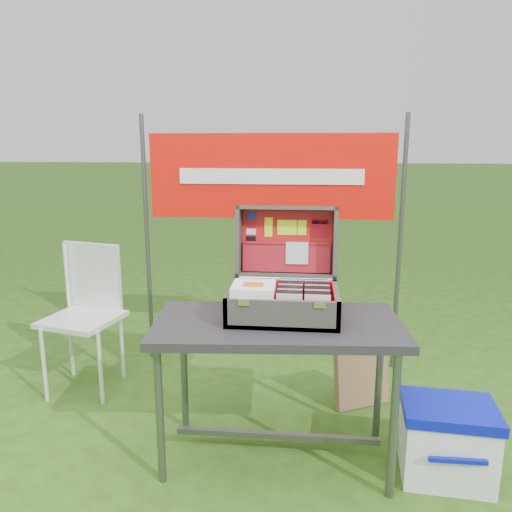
# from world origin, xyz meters

# --- Properties ---
(ground) EXTENTS (80.00, 80.00, 0.00)m
(ground) POSITION_xyz_m (0.00, 0.00, 0.00)
(ground) COLOR #2D4612
(ground) RESTS_ON ground
(table) EXTENTS (1.17, 0.65, 0.71)m
(table) POSITION_xyz_m (0.12, -0.01, 0.35)
(table) COLOR #2C2C2F
(table) RESTS_ON ground
(table_top) EXTENTS (1.17, 0.65, 0.04)m
(table_top) POSITION_xyz_m (0.12, -0.01, 0.69)
(table_top) COLOR #2C2C2F
(table_top) RESTS_ON ground
(table_leg_fl) EXTENTS (0.04, 0.04, 0.67)m
(table_leg_fl) POSITION_xyz_m (-0.39, -0.23, 0.33)
(table_leg_fl) COLOR #59595B
(table_leg_fl) RESTS_ON ground
(table_leg_fr) EXTENTS (0.04, 0.04, 0.67)m
(table_leg_fr) POSITION_xyz_m (0.62, -0.23, 0.33)
(table_leg_fr) COLOR #59595B
(table_leg_fr) RESTS_ON ground
(table_leg_bl) EXTENTS (0.04, 0.04, 0.67)m
(table_leg_bl) POSITION_xyz_m (-0.39, 0.22, 0.33)
(table_leg_bl) COLOR #59595B
(table_leg_bl) RESTS_ON ground
(table_leg_br) EXTENTS (0.04, 0.04, 0.67)m
(table_leg_br) POSITION_xyz_m (0.62, 0.22, 0.33)
(table_leg_br) COLOR #59595B
(table_leg_br) RESTS_ON ground
(table_brace) EXTENTS (0.98, 0.03, 0.03)m
(table_brace) POSITION_xyz_m (0.12, -0.01, 0.12)
(table_brace) COLOR #59595B
(table_brace) RESTS_ON ground
(suitcase) EXTENTS (0.51, 0.53, 0.49)m
(suitcase) POSITION_xyz_m (0.14, 0.11, 0.95)
(suitcase) COLOR #5B544D
(suitcase) RESTS_ON table
(suitcase_base_bottom) EXTENTS (0.51, 0.37, 0.02)m
(suitcase_base_bottom) POSITION_xyz_m (0.14, 0.05, 0.72)
(suitcase_base_bottom) COLOR #5B544D
(suitcase_base_bottom) RESTS_ON table_top
(suitcase_base_wall_front) EXTENTS (0.51, 0.02, 0.14)m
(suitcase_base_wall_front) POSITION_xyz_m (0.14, -0.12, 0.78)
(suitcase_base_wall_front) COLOR #5B544D
(suitcase_base_wall_front) RESTS_ON table_top
(suitcase_base_wall_back) EXTENTS (0.51, 0.02, 0.14)m
(suitcase_base_wall_back) POSITION_xyz_m (0.14, 0.22, 0.78)
(suitcase_base_wall_back) COLOR #5B544D
(suitcase_base_wall_back) RESTS_ON table_top
(suitcase_base_wall_left) EXTENTS (0.02, 0.37, 0.14)m
(suitcase_base_wall_left) POSITION_xyz_m (-0.11, 0.05, 0.78)
(suitcase_base_wall_left) COLOR #5B544D
(suitcase_base_wall_left) RESTS_ON table_top
(suitcase_base_wall_right) EXTENTS (0.02, 0.37, 0.14)m
(suitcase_base_wall_right) POSITION_xyz_m (0.38, 0.05, 0.78)
(suitcase_base_wall_right) COLOR #5B544D
(suitcase_base_wall_right) RESTS_ON table_top
(suitcase_liner_floor) EXTENTS (0.47, 0.32, 0.01)m
(suitcase_liner_floor) POSITION_xyz_m (0.14, 0.05, 0.73)
(suitcase_liner_floor) COLOR red
(suitcase_liner_floor) RESTS_ON suitcase_base_bottom
(suitcase_latch_left) EXTENTS (0.05, 0.01, 0.03)m
(suitcase_latch_left) POSITION_xyz_m (-0.03, -0.13, 0.84)
(suitcase_latch_left) COLOR silver
(suitcase_latch_left) RESTS_ON suitcase_base_wall_front
(suitcase_latch_right) EXTENTS (0.05, 0.01, 0.03)m
(suitcase_latch_right) POSITION_xyz_m (0.30, -0.13, 0.84)
(suitcase_latch_right) COLOR silver
(suitcase_latch_right) RESTS_ON suitcase_base_wall_front
(suitcase_hinge) EXTENTS (0.46, 0.02, 0.02)m
(suitcase_hinge) POSITION_xyz_m (0.14, 0.23, 0.85)
(suitcase_hinge) COLOR silver
(suitcase_hinge) RESTS_ON suitcase_base_wall_back
(suitcase_lid_back) EXTENTS (0.51, 0.07, 0.36)m
(suitcase_lid_back) POSITION_xyz_m (0.14, 0.38, 1.01)
(suitcase_lid_back) COLOR #5B544D
(suitcase_lid_back) RESTS_ON suitcase_base_wall_back
(suitcase_lid_rim_far) EXTENTS (0.51, 0.14, 0.04)m
(suitcase_lid_rim_far) POSITION_xyz_m (0.14, 0.35, 1.19)
(suitcase_lid_rim_far) COLOR #5B544D
(suitcase_lid_rim_far) RESTS_ON suitcase_lid_back
(suitcase_lid_rim_near) EXTENTS (0.51, 0.14, 0.04)m
(suitcase_lid_rim_near) POSITION_xyz_m (0.14, 0.30, 0.85)
(suitcase_lid_rim_near) COLOR #5B544D
(suitcase_lid_rim_near) RESTS_ON suitcase_lid_back
(suitcase_lid_rim_left) EXTENTS (0.02, 0.19, 0.38)m
(suitcase_lid_rim_left) POSITION_xyz_m (-0.11, 0.32, 1.02)
(suitcase_lid_rim_left) COLOR #5B544D
(suitcase_lid_rim_left) RESTS_ON suitcase_lid_back
(suitcase_lid_rim_right) EXTENTS (0.02, 0.19, 0.38)m
(suitcase_lid_rim_right) POSITION_xyz_m (0.38, 0.32, 1.02)
(suitcase_lid_rim_right) COLOR #5B544D
(suitcase_lid_rim_right) RESTS_ON suitcase_lid_back
(suitcase_lid_liner) EXTENTS (0.47, 0.05, 0.32)m
(suitcase_lid_liner) POSITION_xyz_m (0.14, 0.37, 1.01)
(suitcase_lid_liner) COLOR red
(suitcase_lid_liner) RESTS_ON suitcase_lid_back
(suitcase_liner_wall_front) EXTENTS (0.47, 0.01, 0.12)m
(suitcase_liner_wall_front) POSITION_xyz_m (0.14, -0.11, 0.79)
(suitcase_liner_wall_front) COLOR red
(suitcase_liner_wall_front) RESTS_ON suitcase_base_bottom
(suitcase_liner_wall_back) EXTENTS (0.47, 0.01, 0.12)m
(suitcase_liner_wall_back) POSITION_xyz_m (0.14, 0.21, 0.79)
(suitcase_liner_wall_back) COLOR red
(suitcase_liner_wall_back) RESTS_ON suitcase_base_bottom
(suitcase_liner_wall_left) EXTENTS (0.01, 0.32, 0.12)m
(suitcase_liner_wall_left) POSITION_xyz_m (-0.09, 0.05, 0.79)
(suitcase_liner_wall_left) COLOR red
(suitcase_liner_wall_left) RESTS_ON suitcase_base_bottom
(suitcase_liner_wall_right) EXTENTS (0.01, 0.32, 0.12)m
(suitcase_liner_wall_right) POSITION_xyz_m (0.37, 0.05, 0.79)
(suitcase_liner_wall_right) COLOR red
(suitcase_liner_wall_right) RESTS_ON suitcase_base_bottom
(suitcase_lid_pocket) EXTENTS (0.45, 0.05, 0.15)m
(suitcase_lid_pocket) POSITION_xyz_m (0.14, 0.34, 0.93)
(suitcase_lid_pocket) COLOR maroon
(suitcase_lid_pocket) RESTS_ON suitcase_lid_liner
(suitcase_pocket_edge) EXTENTS (0.44, 0.02, 0.02)m
(suitcase_pocket_edge) POSITION_xyz_m (0.14, 0.34, 1.00)
(suitcase_pocket_edge) COLOR maroon
(suitcase_pocket_edge) RESTS_ON suitcase_lid_pocket
(suitcase_pocket_cd) EXTENTS (0.11, 0.03, 0.11)m
(suitcase_pocket_cd) POSITION_xyz_m (0.19, 0.32, 0.96)
(suitcase_pocket_cd) COLOR silver
(suitcase_pocket_cd) RESTS_ON suitcase_lid_pocket
(lid_sticker_cc_a) EXTENTS (0.05, 0.01, 0.03)m
(lid_sticker_cc_a) POSITION_xyz_m (-0.05, 0.38, 1.14)
(lid_sticker_cc_a) COLOR #1933B2
(lid_sticker_cc_a) RESTS_ON suitcase_lid_liner
(lid_sticker_cc_b) EXTENTS (0.05, 0.01, 0.03)m
(lid_sticker_cc_b) POSITION_xyz_m (-0.05, 0.38, 1.10)
(lid_sticker_cc_b) COLOR #A90D1A
(lid_sticker_cc_b) RESTS_ON suitcase_lid_liner
(lid_sticker_cc_c) EXTENTS (0.05, 0.01, 0.03)m
(lid_sticker_cc_c) POSITION_xyz_m (-0.05, 0.37, 1.06)
(lid_sticker_cc_c) COLOR white
(lid_sticker_cc_c) RESTS_ON suitcase_lid_liner
(lid_sticker_cc_d) EXTENTS (0.05, 0.01, 0.03)m
(lid_sticker_cc_d) POSITION_xyz_m (-0.05, 0.36, 1.02)
(lid_sticker_cc_d) COLOR black
(lid_sticker_cc_d) RESTS_ON suitcase_lid_liner
(lid_card_neon_tall) EXTENTS (0.04, 0.02, 0.10)m
(lid_card_neon_tall) POSITION_xyz_m (0.04, 0.37, 1.08)
(lid_card_neon_tall) COLOR #CBFB17
(lid_card_neon_tall) RESTS_ON suitcase_lid_liner
(lid_card_neon_main) EXTENTS (0.10, 0.01, 0.08)m
(lid_card_neon_main) POSITION_xyz_m (0.14, 0.37, 1.08)
(lid_card_neon_main) COLOR #CBFB17
(lid_card_neon_main) RESTS_ON suitcase_lid_liner
(lid_card_neon_small) EXTENTS (0.05, 0.01, 0.08)m
(lid_card_neon_small) POSITION_xyz_m (0.22, 0.37, 1.08)
(lid_card_neon_small) COLOR #CBFB17
(lid_card_neon_small) RESTS_ON suitcase_lid_liner
(lid_sticker_band) EXTENTS (0.09, 0.02, 0.09)m
(lid_sticker_band) POSITION_xyz_m (0.31, 0.37, 1.08)
(lid_sticker_band) COLOR #A90D1A
(lid_sticker_band) RESTS_ON suitcase_lid_liner
(lid_sticker_band_bar) EXTENTS (0.08, 0.01, 0.02)m
(lid_sticker_band_bar) POSITION_xyz_m (0.31, 0.38, 1.11)
(lid_sticker_band_bar) COLOR black
(lid_sticker_band_bar) RESTS_ON suitcase_lid_liner
(cd_left_0) EXTENTS (0.11, 0.01, 0.13)m
(cd_left_0) POSITION_xyz_m (0.17, -0.09, 0.80)
(cd_left_0) COLOR silver
(cd_left_0) RESTS_ON suitcase_liner_floor
(cd_left_1) EXTENTS (0.11, 0.01, 0.13)m
(cd_left_1) POSITION_xyz_m (0.17, -0.07, 0.80)
(cd_left_1) COLOR black
(cd_left_1) RESTS_ON suitcase_liner_floor
(cd_left_2) EXTENTS (0.11, 0.01, 0.13)m
(cd_left_2) POSITION_xyz_m (0.17, -0.05, 0.80)
(cd_left_2) COLOR black
(cd_left_2) RESTS_ON suitcase_liner_floor
(cd_left_3) EXTENTS (0.11, 0.01, 0.13)m
(cd_left_3) POSITION_xyz_m (0.17, -0.03, 0.80)
(cd_left_3) COLOR black
(cd_left_3) RESTS_ON suitcase_liner_floor
(cd_left_4) EXTENTS (0.11, 0.01, 0.13)m
(cd_left_4) POSITION_xyz_m (0.17, -0.01, 0.80)
(cd_left_4) COLOR silver
(cd_left_4) RESTS_ON suitcase_liner_floor
(cd_left_5) EXTENTS (0.11, 0.01, 0.13)m
(cd_left_5) POSITION_xyz_m (0.17, 0.01, 0.80)
(cd_left_5) COLOR black
(cd_left_5) RESTS_ON suitcase_liner_floor
(cd_left_6) EXTENTS (0.11, 0.01, 0.13)m
(cd_left_6) POSITION_xyz_m (0.17, 0.03, 0.80)
(cd_left_6) COLOR black
(cd_left_6) RESTS_ON suitcase_liner_floor
(cd_left_7) EXTENTS (0.11, 0.01, 0.13)m
(cd_left_7) POSITION_xyz_m (0.17, 0.05, 0.80)
(cd_left_7) COLOR black
(cd_left_7) RESTS_ON suitcase_liner_floor
(cd_left_8) EXTENTS (0.11, 0.01, 0.13)m
(cd_left_8) POSITION_xyz_m (0.17, 0.07, 0.80)
(cd_left_8) COLOR silver
(cd_left_8) RESTS_ON suitcase_liner_floor
(cd_left_9) EXTENTS (0.11, 0.01, 0.13)m
(cd_left_9) POSITION_xyz_m (0.17, 0.09, 0.80)
(cd_left_9) COLOR black
(cd_left_9) RESTS_ON suitcase_liner_floor
(cd_left_10) EXTENTS (0.11, 0.01, 0.13)m
(cd_left_10) POSITION_xyz_m (0.17, 0.11, 0.80)
(cd_left_10) COLOR black
(cd_left_10) RESTS_ON suitcase_liner_floor
(cd_left_11) EXTENTS (0.11, 0.01, 0.13)m
(cd_left_11) POSITION_xyz_m (0.17, 0.13, 0.80)
(cd_left_11) COLOR black
(cd_left_11) RESTS_ON suitcase_liner_floor
(cd_left_12) EXTENTS (0.11, 0.01, 0.13)m
(cd_left_12) POSITION_xyz_m (0.17, 0.15, 0.80)
(cd_left_12) COLOR silver
(cd_left_12) RESTS_ON suitcase_liner_floor
(cd_left_13) EXTENTS (0.11, 0.01, 0.13)m
(cd_left_13) POSITION_xyz_m (0.17, 0.17, 0.80)
(cd_left_13) COLOR black
(cd_left_13) RESTS_ON suitcase_liner_floor
(cd_right_0) EXTENTS (0.11, 0.01, 0.13)m
(cd_right_0) POSITION_xyz_m (0.29, -0.09, 0.80)
(cd_right_0) COLOR silver
(cd_right_0) RESTS_ON suitcase_liner_floor
(cd_right_1) EXTENTS (0.11, 0.01, 0.13)m
(cd_right_1) POSITION_xyz_m (0.29, -0.07, 0.80)
(cd_right_1) COLOR black
(cd_right_1) RESTS_ON suitcase_liner_floor
(cd_right_2) EXTENTS (0.11, 0.01, 0.13)m
(cd_right_2) POSITION_xyz_m (0.29, -0.05, 0.80)
(cd_right_2) COLOR black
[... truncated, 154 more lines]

